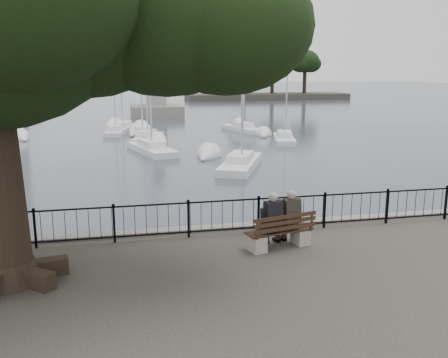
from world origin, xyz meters
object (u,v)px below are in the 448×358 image
object	(u,v)px
bench	(280,236)
person_right	(288,219)
tree	(30,3)
lion_monument	(156,98)
person_left	(270,222)

from	to	relation	value
bench	person_right	bearing A→B (deg)	33.43
tree	lion_monument	world-z (taller)	tree
bench	tree	size ratio (longest dim) A/B	0.17
person_right	lion_monument	distance (m)	48.62
tree	bench	bearing A→B (deg)	5.64
bench	person_right	size ratio (longest dim) A/B	1.24
person_left	tree	size ratio (longest dim) A/B	0.14
person_right	tree	size ratio (longest dim) A/B	0.14
person_left	tree	distance (m)	7.43
tree	lion_monument	size ratio (longest dim) A/B	1.23
person_right	bench	bearing A→B (deg)	-146.57
bench	tree	world-z (taller)	tree
person_left	tree	bearing A→B (deg)	-173.63
person_left	person_right	distance (m)	0.55
person_left	lion_monument	world-z (taller)	lion_monument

